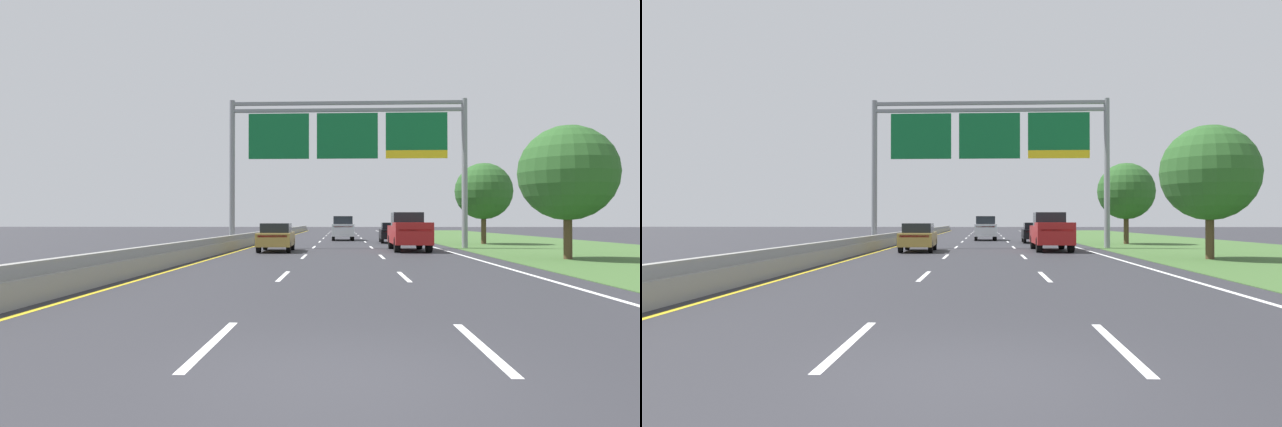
{
  "view_description": "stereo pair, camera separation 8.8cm",
  "coord_description": "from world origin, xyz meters",
  "views": [
    {
      "loc": [
        -0.04,
        -5.81,
        1.7
      ],
      "look_at": [
        -1.25,
        23.36,
        2.11
      ],
      "focal_mm": 29.84,
      "sensor_mm": 36.0,
      "label": 1
    },
    {
      "loc": [
        0.04,
        -5.81,
        1.7
      ],
      "look_at": [
        -1.25,
        23.36,
        2.11
      ],
      "focal_mm": 29.84,
      "sensor_mm": 36.0,
      "label": 2
    }
  ],
  "objects": [
    {
      "name": "lane_striping",
      "position": [
        0.0,
        34.54,
        0.0
      ],
      "size": [
        11.96,
        106.0,
        0.01
      ],
      "color": "white",
      "rests_on": "ground"
    },
    {
      "name": "grass_verge_right",
      "position": [
        13.95,
        35.0,
        0.01
      ],
      "size": [
        14.0,
        110.0,
        0.02
      ],
      "primitive_type": "cube",
      "color": "#3D602D",
      "rests_on": "ground"
    },
    {
      "name": "car_white_centre_lane_suv",
      "position": [
        0.03,
        41.11,
        1.1
      ],
      "size": [
        1.97,
        4.73,
        2.11
      ],
      "rotation": [
        0.0,
        0.0,
        1.58
      ],
      "color": "silver",
      "rests_on": "ground"
    },
    {
      "name": "roadside_tree_mid",
      "position": [
        10.33,
        33.51,
        3.88
      ],
      "size": [
        4.13,
        4.13,
        5.95
      ],
      "color": "#4C3823",
      "rests_on": "ground"
    },
    {
      "name": "car_gold_left_lane_sedan",
      "position": [
        -3.71,
        23.77,
        0.82
      ],
      "size": [
        1.93,
        4.44,
        1.57
      ],
      "rotation": [
        0.0,
        0.0,
        1.6
      ],
      "color": "#A38438",
      "rests_on": "ground"
    },
    {
      "name": "car_black_right_lane_sedan",
      "position": [
        3.85,
        35.91,
        0.82
      ],
      "size": [
        1.95,
        4.45,
        1.57
      ],
      "rotation": [
        0.0,
        0.0,
        1.54
      ],
      "color": "black",
      "rests_on": "ground"
    },
    {
      "name": "median_barrier_concrete",
      "position": [
        -6.6,
        35.0,
        0.35
      ],
      "size": [
        0.6,
        110.0,
        0.85
      ],
      "color": "gray",
      "rests_on": "ground"
    },
    {
      "name": "overhead_sign_gantry",
      "position": [
        0.3,
        27.69,
        6.67
      ],
      "size": [
        15.06,
        0.42,
        9.4
      ],
      "color": "gray",
      "rests_on": "ground"
    },
    {
      "name": "pickup_truck_red",
      "position": [
        3.79,
        24.84,
        1.07
      ],
      "size": [
        2.03,
        5.41,
        2.2
      ],
      "rotation": [
        0.0,
        0.0,
        1.57
      ],
      "color": "maroon",
      "rests_on": "ground"
    },
    {
      "name": "ground_plane",
      "position": [
        0.0,
        35.0,
        0.0
      ],
      "size": [
        220.0,
        220.0,
        0.0
      ],
      "primitive_type": "plane",
      "color": "#2B2B30"
    },
    {
      "name": "roadside_tree_near",
      "position": [
        9.93,
        18.06,
        3.82
      ],
      "size": [
        4.21,
        4.21,
        5.94
      ],
      "color": "#4C3823",
      "rests_on": "ground"
    }
  ]
}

